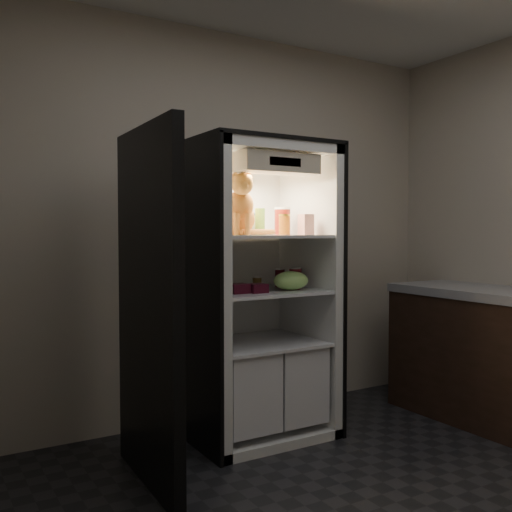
# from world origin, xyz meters

# --- Properties ---
(room_shell) EXTENTS (3.60, 3.60, 3.60)m
(room_shell) POSITION_xyz_m (0.00, 0.00, 1.62)
(room_shell) COLOR white
(room_shell) RESTS_ON floor
(refrigerator) EXTENTS (0.90, 0.72, 1.88)m
(refrigerator) POSITION_xyz_m (0.00, 1.38, 0.79)
(refrigerator) COLOR white
(refrigerator) RESTS_ON floor
(fridge_door) EXTENTS (0.09, 0.87, 1.85)m
(fridge_door) POSITION_xyz_m (-0.85, 1.01, 0.91)
(fridge_door) COLOR black
(fridge_door) RESTS_ON floor
(tabby_cat) EXTENTS (0.34, 0.40, 0.41)m
(tabby_cat) POSITION_xyz_m (-0.15, 1.31, 1.44)
(tabby_cat) COLOR #B04A16
(tabby_cat) RESTS_ON refrigerator
(parmesan_shaker) EXTENTS (0.07, 0.07, 0.17)m
(parmesan_shaker) POSITION_xyz_m (0.02, 1.35, 1.37)
(parmesan_shaker) COLOR #258929
(parmesan_shaker) RESTS_ON refrigerator
(mayo_tub) EXTENTS (0.10, 0.10, 0.14)m
(mayo_tub) POSITION_xyz_m (0.03, 1.44, 1.36)
(mayo_tub) COLOR white
(mayo_tub) RESTS_ON refrigerator
(salsa_jar) EXTENTS (0.07, 0.07, 0.13)m
(salsa_jar) POSITION_xyz_m (0.16, 1.26, 1.36)
(salsa_jar) COLOR maroon
(salsa_jar) RESTS_ON refrigerator
(pepper_jar) EXTENTS (0.11, 0.11, 0.18)m
(pepper_jar) POSITION_xyz_m (0.23, 1.41, 1.38)
(pepper_jar) COLOR maroon
(pepper_jar) RESTS_ON refrigerator
(cream_carton) EXTENTS (0.08, 0.08, 0.13)m
(cream_carton) POSITION_xyz_m (0.27, 1.18, 1.36)
(cream_carton) COLOR white
(cream_carton) RESTS_ON refrigerator
(soda_can_a) EXTENTS (0.06, 0.06, 0.12)m
(soda_can_a) POSITION_xyz_m (0.22, 1.41, 1.00)
(soda_can_a) COLOR black
(soda_can_a) RESTS_ON refrigerator
(soda_can_b) EXTENTS (0.07, 0.07, 0.13)m
(soda_can_b) POSITION_xyz_m (0.29, 1.33, 1.01)
(soda_can_b) COLOR black
(soda_can_b) RESTS_ON refrigerator
(soda_can_c) EXTENTS (0.07, 0.07, 0.14)m
(soda_can_c) POSITION_xyz_m (0.21, 1.23, 1.01)
(soda_can_c) COLOR black
(soda_can_c) RESTS_ON refrigerator
(condiment_jar) EXTENTS (0.06, 0.06, 0.08)m
(condiment_jar) POSITION_xyz_m (0.02, 1.37, 0.98)
(condiment_jar) COLOR brown
(condiment_jar) RESTS_ON refrigerator
(grape_bag) EXTENTS (0.24, 0.17, 0.12)m
(grape_bag) POSITION_xyz_m (0.17, 1.21, 1.00)
(grape_bag) COLOR #8FC95D
(grape_bag) RESTS_ON refrigerator
(berry_box_left) EXTENTS (0.11, 0.11, 0.06)m
(berry_box_left) POSITION_xyz_m (-0.21, 1.21, 0.97)
(berry_box_left) COLOR #450B1A
(berry_box_left) RESTS_ON refrigerator
(berry_box_right) EXTENTS (0.11, 0.11, 0.05)m
(berry_box_right) POSITION_xyz_m (-0.10, 1.19, 0.97)
(berry_box_right) COLOR #450B1A
(berry_box_right) RESTS_ON refrigerator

